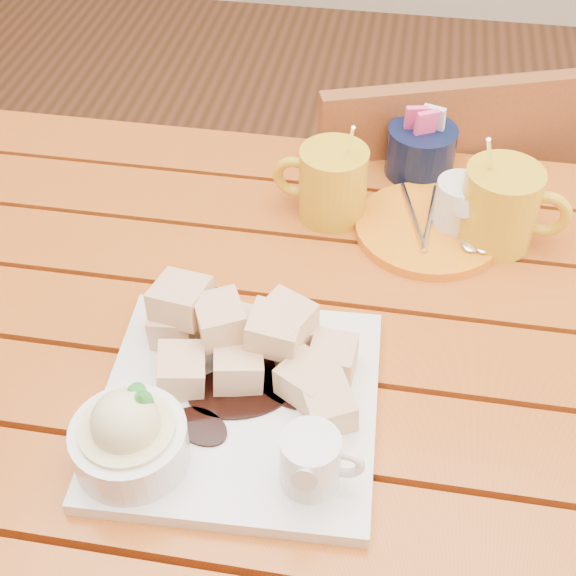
% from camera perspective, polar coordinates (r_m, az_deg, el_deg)
% --- Properties ---
extents(table, '(1.20, 0.79, 0.75)m').
position_cam_1_polar(table, '(0.99, -1.85, -7.34)').
color(table, '#903612').
rests_on(table, ground).
extents(dessert_plate, '(0.29, 0.29, 0.11)m').
position_cam_1_polar(dessert_plate, '(0.80, -4.89, -7.71)').
color(dessert_plate, white).
rests_on(dessert_plate, table).
extents(coffee_mug_left, '(0.13, 0.09, 0.15)m').
position_cam_1_polar(coffee_mug_left, '(1.03, 3.07, 7.52)').
color(coffee_mug_left, gold).
rests_on(coffee_mug_left, table).
extents(coffee_mug_right, '(0.14, 0.09, 0.16)m').
position_cam_1_polar(coffee_mug_right, '(1.02, 14.96, 5.65)').
color(coffee_mug_right, gold).
rests_on(coffee_mug_right, table).
extents(cream_pitcher, '(0.09, 0.08, 0.08)m').
position_cam_1_polar(cream_pitcher, '(1.03, 12.17, 5.72)').
color(cream_pitcher, white).
rests_on(cream_pitcher, table).
extents(sugar_caddy, '(0.09, 0.09, 0.10)m').
position_cam_1_polar(sugar_caddy, '(1.13, 9.43, 9.70)').
color(sugar_caddy, black).
rests_on(sugar_caddy, table).
extents(orange_saucer, '(0.19, 0.19, 0.02)m').
position_cam_1_polar(orange_saucer, '(1.04, 10.04, 4.15)').
color(orange_saucer, orange).
rests_on(orange_saucer, table).
extents(chair_far, '(0.51, 0.51, 0.85)m').
position_cam_1_polar(chair_far, '(1.45, 8.91, 3.13)').
color(chair_far, brown).
rests_on(chair_far, ground).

